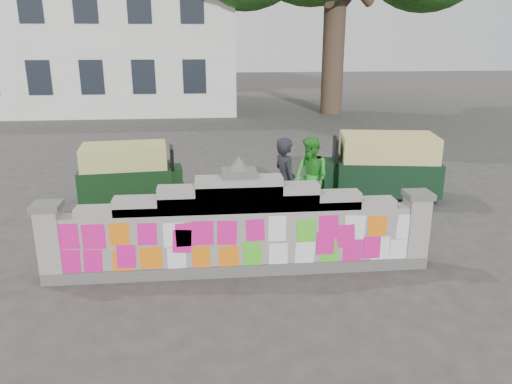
# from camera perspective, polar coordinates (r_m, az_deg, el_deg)

# --- Properties ---
(ground) EXTENTS (100.00, 100.00, 0.00)m
(ground) POSITION_cam_1_polar(r_m,az_deg,el_deg) (8.57, -1.86, -9.11)
(ground) COLOR #383533
(ground) RESTS_ON ground
(parapet_wall) EXTENTS (6.48, 0.44, 2.01)m
(parapet_wall) POSITION_cam_1_polar(r_m,az_deg,el_deg) (8.26, -1.91, -4.46)
(parapet_wall) COLOR #4C4C49
(parapet_wall) RESTS_ON ground
(building) EXTENTS (16.00, 10.00, 8.90)m
(building) POSITION_cam_1_polar(r_m,az_deg,el_deg) (30.35, -18.91, 16.80)
(building) COLOR silver
(building) RESTS_ON ground
(cyclist_bike) EXTENTS (2.08, 1.26, 1.03)m
(cyclist_bike) POSITION_cam_1_polar(r_m,az_deg,el_deg) (9.84, 3.27, -2.30)
(cyclist_bike) COLOR black
(cyclist_bike) RESTS_ON ground
(cyclist_rider) EXTENTS (0.60, 0.74, 1.75)m
(cyclist_rider) POSITION_cam_1_polar(r_m,az_deg,el_deg) (9.72, 3.31, -0.30)
(cyclist_rider) COLOR black
(cyclist_rider) RESTS_ON ground
(pedestrian) EXTENTS (0.99, 1.06, 1.75)m
(pedestrian) POSITION_cam_1_polar(r_m,az_deg,el_deg) (11.02, 6.29, 1.72)
(pedestrian) COLOR green
(pedestrian) RESTS_ON ground
(rickshaw_left) EXTENTS (2.54, 1.36, 1.38)m
(rickshaw_left) POSITION_cam_1_polar(r_m,az_deg,el_deg) (12.35, -14.37, 2.24)
(rickshaw_left) COLOR black
(rickshaw_left) RESTS_ON ground
(rickshaw_right) EXTENTS (2.91, 1.69, 1.57)m
(rickshaw_right) POSITION_cam_1_polar(r_m,az_deg,el_deg) (12.61, 14.38, 2.99)
(rickshaw_right) COLOR black
(rickshaw_right) RESTS_ON ground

